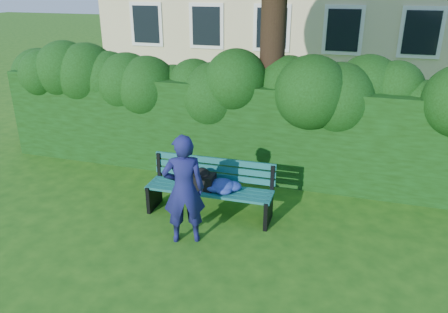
% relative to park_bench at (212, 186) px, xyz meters
% --- Properties ---
extents(ground, '(80.00, 80.00, 0.00)m').
position_rel_park_bench_xyz_m(ground, '(0.14, -0.41, -0.50)').
color(ground, '#1D5113').
rests_on(ground, ground).
extents(hedge, '(10.00, 1.00, 1.80)m').
position_rel_park_bench_xyz_m(hedge, '(0.14, 1.79, 0.40)').
color(hedge, black).
rests_on(hedge, ground).
extents(park_bench, '(2.03, 0.60, 0.89)m').
position_rel_park_bench_xyz_m(park_bench, '(0.00, 0.00, 0.00)').
color(park_bench, '#105149').
rests_on(park_bench, ground).
extents(man_reading, '(0.70, 0.59, 1.62)m').
position_rel_park_bench_xyz_m(man_reading, '(-0.12, -0.83, 0.31)').
color(man_reading, '#181954').
rests_on(man_reading, ground).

